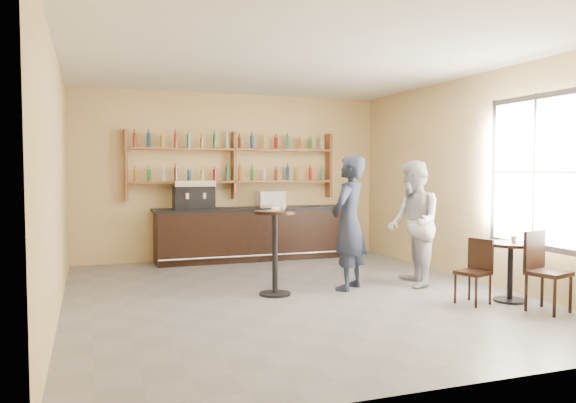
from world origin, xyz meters
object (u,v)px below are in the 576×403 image
object	(u,v)px
bar_counter	(252,234)
chair_south	(549,272)
espresso_machine	(194,195)
cafe_table	(510,272)
pedestal_table	(275,253)
patron_second	(413,223)
man_main	(349,223)
chair_west	(473,272)
pastry_case	(270,199)

from	to	relation	value
bar_counter	chair_south	xyz separation A→B (m)	(2.31, -5.04, -0.01)
espresso_machine	cafe_table	world-z (taller)	espresso_machine
cafe_table	chair_south	xyz separation A→B (m)	(0.05, -0.60, 0.10)
bar_counter	chair_south	bearing A→B (deg)	-65.42
pedestal_table	patron_second	xyz separation A→B (m)	(2.12, -0.11, 0.35)
pedestal_table	patron_second	world-z (taller)	patron_second
espresso_machine	cafe_table	distance (m)	5.65
man_main	pedestal_table	bearing A→B (deg)	-41.70
pedestal_table	chair_west	bearing A→B (deg)	-31.05
espresso_machine	cafe_table	bearing A→B (deg)	-51.49
espresso_machine	bar_counter	bearing A→B (deg)	1.32
espresso_machine	pedestal_table	world-z (taller)	espresso_machine
patron_second	chair_west	bearing A→B (deg)	22.23
man_main	chair_south	world-z (taller)	man_main
bar_counter	espresso_machine	size ratio (longest dim) A/B	5.10
chair_west	patron_second	world-z (taller)	patron_second
pastry_case	chair_south	world-z (taller)	pastry_case
cafe_table	chair_west	bearing A→B (deg)	174.81
pastry_case	pedestal_table	bearing A→B (deg)	-115.13
bar_counter	chair_south	size ratio (longest dim) A/B	3.80
chair_west	espresso_machine	bearing A→B (deg)	-165.37
man_main	cafe_table	size ratio (longest dim) A/B	2.49
cafe_table	patron_second	distance (m)	1.55
pedestal_table	chair_south	xyz separation A→B (m)	(2.84, -2.00, -0.09)
cafe_table	chair_west	size ratio (longest dim) A/B	0.93
cafe_table	man_main	bearing A→B (deg)	140.16
pastry_case	espresso_machine	bearing A→B (deg)	171.39
espresso_machine	chair_south	world-z (taller)	espresso_machine
chair_south	pastry_case	bearing A→B (deg)	94.72
chair_south	espresso_machine	bearing A→B (deg)	107.87
pedestal_table	chair_west	distance (m)	2.62
espresso_machine	pastry_case	xyz separation A→B (m)	(1.48, 0.00, -0.11)
pedestal_table	chair_west	size ratio (longest dim) A/B	1.40
bar_counter	pedestal_table	xyz separation A→B (m)	(-0.53, -3.04, 0.08)
bar_counter	espresso_machine	bearing A→B (deg)	180.00
chair_west	patron_second	size ratio (longest dim) A/B	0.45
espresso_machine	chair_south	distance (m)	6.14
pedestal_table	man_main	world-z (taller)	man_main
bar_counter	chair_west	xyz separation A→B (m)	(1.71, -4.39, -0.09)
man_main	chair_west	xyz separation A→B (m)	(1.12, -1.34, -0.55)
man_main	chair_south	distance (m)	2.67
man_main	patron_second	bearing A→B (deg)	132.37
bar_counter	patron_second	bearing A→B (deg)	-63.31
bar_counter	chair_west	bearing A→B (deg)	-68.77
pedestal_table	chair_south	size ratio (longest dim) A/B	1.19
pastry_case	patron_second	world-z (taller)	patron_second
bar_counter	espresso_machine	distance (m)	1.35
pastry_case	man_main	size ratio (longest dim) A/B	0.27
espresso_machine	man_main	world-z (taller)	man_main
pastry_case	pedestal_table	world-z (taller)	pastry_case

